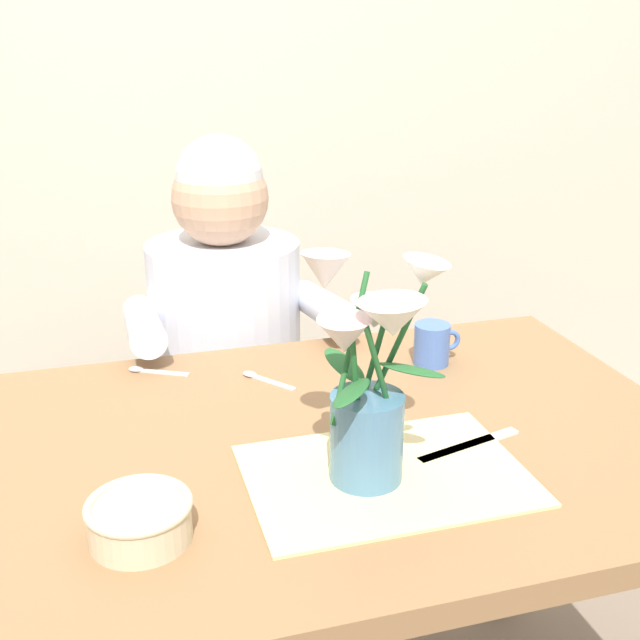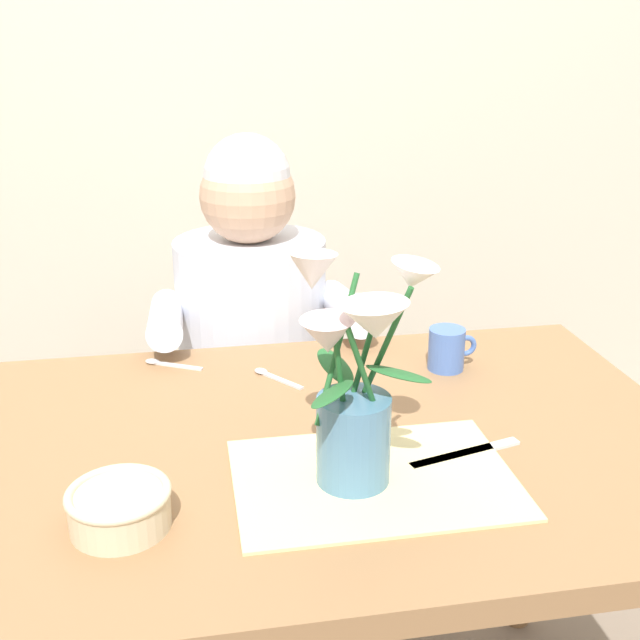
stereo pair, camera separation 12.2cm
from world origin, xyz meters
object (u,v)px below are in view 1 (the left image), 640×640
(ceramic_bowl, at_px, (140,518))
(tea_cup, at_px, (433,344))
(dinner_knife, at_px, (469,446))
(seated_person, at_px, (229,383))
(flower_vase, at_px, (369,379))

(ceramic_bowl, height_order, tea_cup, tea_cup)
(dinner_knife, bearing_deg, ceramic_bowl, 176.18)
(seated_person, xyz_separation_m, dinner_knife, (0.26, -0.71, 0.18))
(flower_vase, bearing_deg, ceramic_bowl, -171.46)
(flower_vase, height_order, ceramic_bowl, flower_vase)
(flower_vase, distance_m, tea_cup, 0.45)
(ceramic_bowl, bearing_deg, flower_vase, 8.54)
(seated_person, relative_size, ceramic_bowl, 8.35)
(seated_person, distance_m, dinner_knife, 0.77)
(flower_vase, relative_size, ceramic_bowl, 2.45)
(seated_person, height_order, flower_vase, seated_person)
(dinner_knife, xyz_separation_m, tea_cup, (0.07, 0.31, 0.04))
(tea_cup, bearing_deg, ceramic_bowl, -145.06)
(flower_vase, distance_m, dinner_knife, 0.25)
(flower_vase, xyz_separation_m, ceramic_bowl, (-0.32, -0.05, -0.13))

